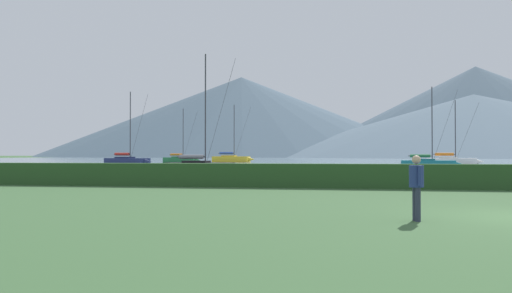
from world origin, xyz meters
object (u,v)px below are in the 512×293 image
sailboat_slip_7 (181,159)px  person_standing_walker (416,182)px  sailboat_slip_1 (452,161)px  sailboat_slip_3 (201,167)px  sailboat_slip_5 (128,161)px  sailboat_slip_2 (428,163)px  sailboat_slip_4 (232,159)px

sailboat_slip_7 → person_standing_walker: 87.90m
sailboat_slip_1 → sailboat_slip_7: 50.44m
sailboat_slip_3 → sailboat_slip_5: 34.31m
sailboat_slip_2 → sailboat_slip_4: 53.08m
sailboat_slip_5 → sailboat_slip_1: bearing=24.9°
sailboat_slip_1 → sailboat_slip_4: (-39.18, 25.78, 0.10)m
sailboat_slip_3 → sailboat_slip_7: (-18.74, 51.99, 0.06)m
sailboat_slip_4 → sailboat_slip_7: (-8.36, -8.92, -0.11)m
sailboat_slip_7 → sailboat_slip_3: bearing=-60.4°
sailboat_slip_4 → sailboat_slip_7: sailboat_slip_4 is taller
sailboat_slip_4 → person_standing_walker: (24.32, -90.51, 0.21)m
sailboat_slip_1 → sailboat_slip_4: bearing=159.4°
sailboat_slip_1 → sailboat_slip_2: 16.86m
sailboat_slip_2 → person_standing_walker: size_ratio=5.93×
sailboat_slip_1 → sailboat_slip_3: bearing=-116.6°
sailboat_slip_3 → sailboat_slip_4: size_ratio=0.86×
sailboat_slip_7 → sailboat_slip_1: bearing=-9.8°
sailboat_slip_3 → sailboat_slip_5: sailboat_slip_5 is taller
sailboat_slip_1 → sailboat_slip_5: size_ratio=0.87×
sailboat_slip_3 → person_standing_walker: 32.72m
sailboat_slip_2 → sailboat_slip_3: 29.87m
sailboat_slip_1 → sailboat_slip_5: 48.72m
sailboat_slip_2 → sailboat_slip_7: bearing=147.0°
sailboat_slip_3 → sailboat_slip_4: sailboat_slip_4 is taller
sailboat_slip_3 → sailboat_slip_4: 61.79m
sailboat_slip_4 → sailboat_slip_5: sailboat_slip_4 is taller
sailboat_slip_2 → sailboat_slip_4: (-33.09, 41.50, 0.16)m
sailboat_slip_4 → person_standing_walker: size_ratio=7.42×
sailboat_slip_5 → person_standing_walker: 66.81m
sailboat_slip_1 → sailboat_slip_7: (-47.54, 16.86, -0.01)m
sailboat_slip_7 → person_standing_walker: bearing=-58.4°
sailboat_slip_4 → sailboat_slip_7: 12.22m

